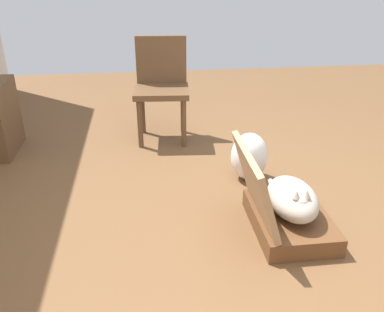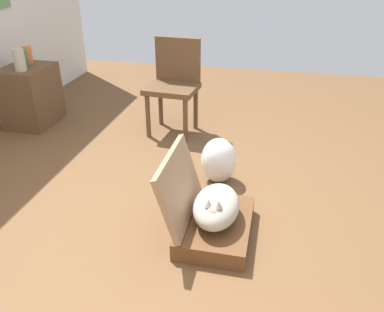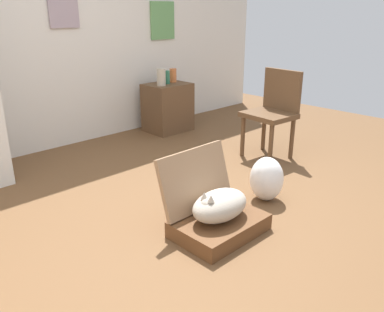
{
  "view_description": "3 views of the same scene",
  "coord_description": "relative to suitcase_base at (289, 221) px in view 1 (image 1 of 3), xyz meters",
  "views": [
    {
      "loc": [
        -2.1,
        0.55,
        1.5
      ],
      "look_at": [
        -0.07,
        0.3,
        0.51
      ],
      "focal_mm": 38.66,
      "sensor_mm": 36.0,
      "label": 1
    },
    {
      "loc": [
        -2.1,
        -0.58,
        1.62
      ],
      "look_at": [
        0.07,
        -0.09,
        0.45
      ],
      "focal_mm": 37.02,
      "sensor_mm": 36.0,
      "label": 2
    },
    {
      "loc": [
        -1.89,
        -1.86,
        1.44
      ],
      "look_at": [
        0.12,
        0.22,
        0.37
      ],
      "focal_mm": 37.09,
      "sensor_mm": 36.0,
      "label": 3
    }
  ],
  "objects": [
    {
      "name": "chair",
      "position": [
        1.54,
        0.67,
        0.44
      ],
      "size": [
        0.45,
        0.5,
        0.89
      ],
      "rotation": [
        0.0,
        0.0,
        -1.65
      ],
      "color": "brown",
      "rests_on": "ground"
    },
    {
      "name": "suitcase_base",
      "position": [
        0.0,
        0.0,
        0.0
      ],
      "size": [
        0.61,
        0.43,
        0.12
      ],
      "primitive_type": "cube",
      "color": "brown",
      "rests_on": "ground"
    },
    {
      "name": "ground_plane",
      "position": [
        0.11,
        0.29,
        -0.06
      ],
      "size": [
        7.68,
        7.68,
        0.0
      ],
      "primitive_type": "plane",
      "color": "brown",
      "rests_on": "ground"
    },
    {
      "name": "plastic_bag_white",
      "position": [
        0.65,
        0.09,
        0.12
      ],
      "size": [
        0.26,
        0.27,
        0.36
      ],
      "primitive_type": "ellipsoid",
      "color": "white",
      "rests_on": "ground"
    },
    {
      "name": "suitcase_lid",
      "position": [
        0.0,
        0.23,
        0.27
      ],
      "size": [
        0.61,
        0.16,
        0.42
      ],
      "primitive_type": "cube",
      "rotation": [
        1.28,
        0.0,
        0.0
      ],
      "color": "#9B7756",
      "rests_on": "suitcase_base"
    },
    {
      "name": "cat",
      "position": [
        -0.01,
        0.0,
        0.16
      ],
      "size": [
        0.52,
        0.28,
        0.23
      ],
      "color": "#B2A899",
      "rests_on": "suitcase_base"
    }
  ]
}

